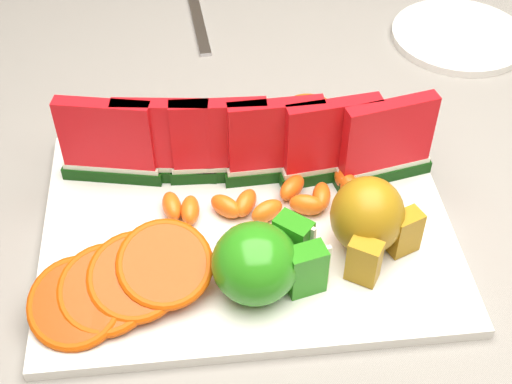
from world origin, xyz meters
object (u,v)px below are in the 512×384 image
apple_cluster (263,262)px  pear_cluster (369,219)px  side_plate (459,36)px  fork (198,17)px  platter (247,226)px

apple_cluster → pear_cluster: bearing=19.1°
apple_cluster → pear_cluster: (0.10, 0.04, 0.01)m
side_plate → apple_cluster: bearing=-128.2°
pear_cluster → fork: size_ratio=0.50×
apple_cluster → side_plate: bearing=51.8°
apple_cluster → side_plate: apple_cluster is taller
apple_cluster → platter: bearing=94.6°
apple_cluster → fork: (-0.04, 0.48, -0.04)m
platter → side_plate: platter is taller
platter → pear_cluster: pear_cluster is taller
platter → apple_cluster: size_ratio=3.56×
platter → pear_cluster: size_ratio=4.13×
platter → pear_cluster: bearing=-21.7°
platter → apple_cluster: apple_cluster is taller
apple_cluster → pear_cluster: pear_cluster is taller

